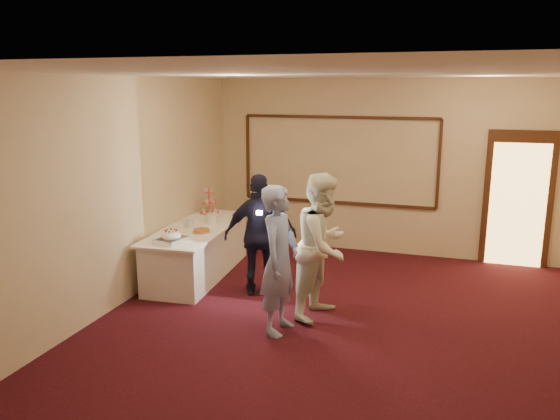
# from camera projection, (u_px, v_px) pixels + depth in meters

# --- Properties ---
(floor) EXTENTS (7.00, 7.00, 0.00)m
(floor) POSITION_uv_depth(u_px,v_px,m) (340.00, 335.00, 6.44)
(floor) COLOR black
(floor) RESTS_ON ground
(room_walls) EXTENTS (6.04, 7.04, 3.02)m
(room_walls) POSITION_uv_depth(u_px,v_px,m) (344.00, 165.00, 5.99)
(room_walls) COLOR beige
(room_walls) RESTS_ON floor
(wall_molding) EXTENTS (3.45, 0.04, 1.55)m
(wall_molding) POSITION_uv_depth(u_px,v_px,m) (338.00, 160.00, 9.55)
(wall_molding) COLOR black
(wall_molding) RESTS_ON room_walls
(doorway) EXTENTS (1.05, 0.07, 2.20)m
(doorway) POSITION_uv_depth(u_px,v_px,m) (518.00, 200.00, 8.76)
(doorway) COLOR black
(doorway) RESTS_ON floor
(buffet_table) EXTENTS (1.10, 2.47, 0.77)m
(buffet_table) POSITION_uv_depth(u_px,v_px,m) (198.00, 251.00, 8.41)
(buffet_table) COLOR white
(buffet_table) RESTS_ON floor
(pavlova_tray) EXTENTS (0.39, 0.50, 0.17)m
(pavlova_tray) POSITION_uv_depth(u_px,v_px,m) (171.00, 237.00, 7.48)
(pavlova_tray) COLOR silver
(pavlova_tray) RESTS_ON buffet_table
(cupcake_stand) EXTENTS (0.32, 0.32, 0.48)m
(cupcake_stand) POSITION_uv_depth(u_px,v_px,m) (209.00, 203.00, 9.19)
(cupcake_stand) COLOR #D1426C
(cupcake_stand) RESTS_ON buffet_table
(plate_stack_a) EXTENTS (0.19, 0.19, 0.16)m
(plate_stack_a) POSITION_uv_depth(u_px,v_px,m) (193.00, 222.00, 8.28)
(plate_stack_a) COLOR white
(plate_stack_a) RESTS_ON buffet_table
(plate_stack_b) EXTENTS (0.18, 0.18, 0.15)m
(plate_stack_b) POSITION_uv_depth(u_px,v_px,m) (212.00, 218.00, 8.57)
(plate_stack_b) COLOR white
(plate_stack_b) RESTS_ON buffet_table
(tart) EXTENTS (0.28, 0.28, 0.06)m
(tart) POSITION_uv_depth(u_px,v_px,m) (201.00, 231.00, 7.98)
(tart) COLOR white
(tart) RESTS_ON buffet_table
(man) EXTENTS (0.47, 0.68, 1.77)m
(man) POSITION_uv_depth(u_px,v_px,m) (279.00, 260.00, 6.36)
(man) COLOR #93A9ED
(man) RESTS_ON floor
(woman) EXTENTS (0.90, 1.04, 1.84)m
(woman) POSITION_uv_depth(u_px,v_px,m) (323.00, 246.00, 6.80)
(woman) COLOR white
(woman) RESTS_ON floor
(guest) EXTENTS (1.08, 0.73, 1.71)m
(guest) POSITION_uv_depth(u_px,v_px,m) (261.00, 235.00, 7.54)
(guest) COLOR black
(guest) RESTS_ON floor
(camera_flash) EXTENTS (0.08, 0.05, 0.05)m
(camera_flash) POSITION_uv_depth(u_px,v_px,m) (259.00, 213.00, 7.18)
(camera_flash) COLOR white
(camera_flash) RESTS_ON guest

